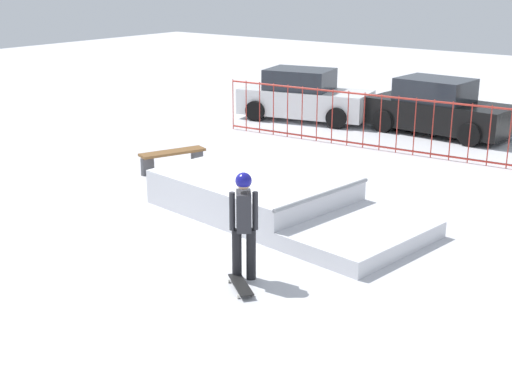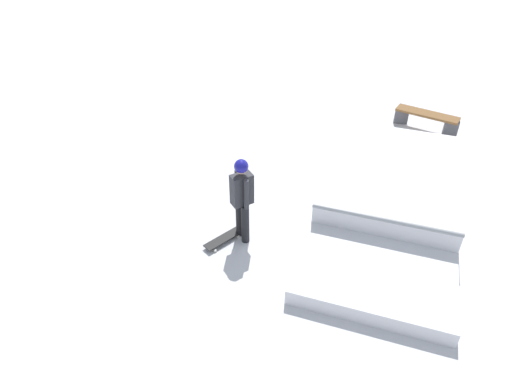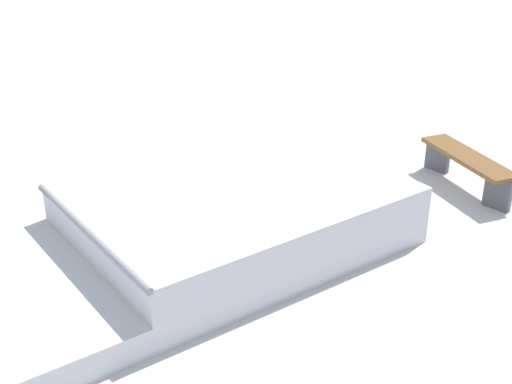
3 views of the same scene
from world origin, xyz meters
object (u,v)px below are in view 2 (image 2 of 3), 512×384
object	(u,v)px
skater	(242,195)
skateboard	(223,239)
skate_ramp	(389,195)
park_bench	(427,117)

from	to	relation	value
skater	skateboard	world-z (taller)	skater
skater	skate_ramp	bearing A→B (deg)	168.44
skater	park_bench	size ratio (longest dim) A/B	1.05
skateboard	park_bench	distance (m)	6.79
skate_ramp	skateboard	size ratio (longest dim) A/B	7.46
skater	skateboard	xyz separation A→B (m)	(0.20, -0.33, -0.93)
skate_ramp	skateboard	distance (m)	3.48
skate_ramp	park_bench	xyz separation A→B (m)	(-3.71, 1.09, 0.04)
skateboard	skate_ramp	bearing A→B (deg)	155.40
skater	skateboard	distance (m)	1.01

